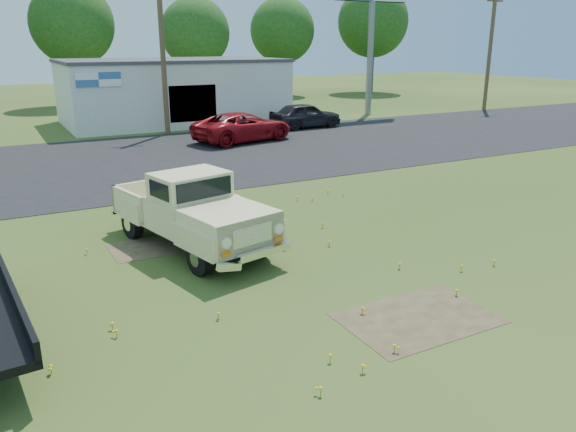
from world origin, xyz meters
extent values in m
plane|color=#314917|center=(0.00, 0.00, 0.00)|extent=(140.00, 140.00, 0.00)
cube|color=black|center=(0.00, 15.00, 0.00)|extent=(90.00, 14.00, 0.02)
cube|color=#483726|center=(1.50, -3.00, 0.00)|extent=(3.00, 2.00, 0.01)
cube|color=#483726|center=(-2.00, 3.50, 0.00)|extent=(2.20, 1.60, 0.01)
cube|color=silver|center=(6.00, 27.00, 2.00)|extent=(14.00, 8.00, 4.00)
cube|color=#3F3F44|center=(6.00, 27.00, 4.05)|extent=(14.20, 8.20, 0.20)
cube|color=black|center=(6.00, 23.05, 1.60)|extent=(3.00, 0.10, 2.20)
cube|color=white|center=(0.50, 22.95, 3.20)|extent=(2.50, 0.08, 0.80)
cylinder|color=slate|center=(20.00, 24.00, 4.00)|extent=(0.44, 0.44, 8.00)
cylinder|color=#4F3524|center=(4.00, 22.00, 4.50)|extent=(0.30, 0.30, 9.00)
cylinder|color=#4F3524|center=(30.00, 22.00, 4.50)|extent=(0.30, 0.30, 9.00)
cube|color=#4F3524|center=(30.00, 22.00, 8.20)|extent=(1.60, 0.12, 0.12)
cylinder|color=#3A261A|center=(2.00, 40.50, 1.89)|extent=(0.56, 0.56, 3.78)
sphere|color=#144716|center=(2.00, 40.50, 6.64)|extent=(6.72, 6.72, 6.72)
cylinder|color=#3A261A|center=(12.00, 39.00, 1.71)|extent=(0.56, 0.56, 3.42)
sphere|color=#144716|center=(12.00, 39.00, 6.00)|extent=(6.08, 6.08, 6.08)
cylinder|color=#3A261A|center=(22.00, 41.50, 1.80)|extent=(0.56, 0.56, 3.60)
sphere|color=#144716|center=(22.00, 41.50, 6.32)|extent=(6.40, 6.40, 6.40)
cylinder|color=#3A261A|center=(32.00, 40.00, 2.07)|extent=(0.56, 0.56, 4.14)
sphere|color=#144716|center=(32.00, 40.00, 7.27)|extent=(7.36, 7.36, 7.36)
imported|color=maroon|center=(6.89, 17.52, 0.79)|extent=(6.09, 3.79, 1.57)
imported|color=black|center=(12.39, 20.26, 0.79)|extent=(4.68, 2.01, 1.58)
camera|label=1|loc=(-5.52, -10.55, 5.23)|focal=35.00mm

